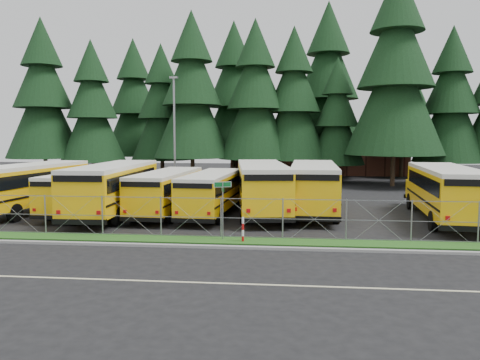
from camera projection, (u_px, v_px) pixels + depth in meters
The scene contains 30 objects.
ground at pixel (243, 234), 23.74m from camera, with size 120.00×120.00×0.00m, color black.
curb at pixel (237, 247), 20.67m from camera, with size 50.00×0.25×0.12m, color gray.
grass_verge at pixel (240, 241), 22.06m from camera, with size 50.00×1.40×0.06m, color #1C4814.
road_lane_line at pixel (221, 283), 15.82m from camera, with size 50.00×0.12×0.01m, color beige.
chainlink_fence at pixel (241, 218), 22.66m from camera, with size 44.00×0.10×2.00m, color gray, non-canonical shape.
brick_building at pixel (317, 150), 62.45m from camera, with size 22.00×10.00×6.00m, color brown.
bus_0 at pixel (33, 188), 30.50m from camera, with size 2.83×11.98×3.14m, color #FFBE08, non-canonical shape.
bus_1 at pixel (88, 192), 30.17m from camera, with size 2.41×10.20×2.67m, color #FFBE08, non-canonical shape.
bus_2 at pixel (116, 190), 29.27m from camera, with size 2.90×12.28×3.22m, color #FFBE08, non-canonical shape.
bus_3 at pixel (168, 193), 29.60m from camera, with size 2.47×10.47×2.74m, color #FFBE08, non-canonical shape.
bus_4 at pixel (213, 194), 29.22m from camera, with size 2.42×10.25×2.69m, color #FFBE08, non-canonical shape.
bus_5 at pixel (261, 189), 29.81m from camera, with size 2.90×12.29×3.22m, color #FFBE08, non-canonical shape.
bus_6 at pixel (313, 188), 30.11m from camera, with size 2.87×12.14×3.18m, color #FFBE08, non-canonical shape.
bus_east at pixel (444, 194), 27.36m from camera, with size 2.86×12.10×3.17m, color #FFBE08, non-canonical shape.
street_sign at pixel (223, 198), 22.18m from camera, with size 0.80×0.53×2.81m.
striped_bollard at pixel (243, 230), 21.83m from camera, with size 0.11×0.11×1.20m, color #B20C0C.
light_standard at pixel (174, 130), 41.45m from camera, with size 0.70×0.35×10.14m.
conifer_0 at pixel (43, 100), 50.08m from camera, with size 7.92×7.92×17.53m, color black, non-canonical shape.
conifer_1 at pixel (92, 111), 49.68m from camera, with size 6.82×6.82×15.09m, color black, non-canonical shape.
conifer_2 at pixel (162, 112), 52.56m from camera, with size 6.88×6.88×15.22m, color black, non-canonical shape.
conifer_3 at pixel (192, 97), 49.13m from camera, with size 8.14×8.14×17.99m, color black, non-canonical shape.
conifer_4 at pixel (255, 101), 48.98m from camera, with size 7.74×7.74×17.11m, color black, non-canonical shape.
conifer_5 at pixel (294, 105), 49.32m from camera, with size 7.42×7.42×16.40m, color black, non-canonical shape.
conifer_6 at pixel (337, 120), 48.92m from camera, with size 5.93×5.93×13.11m, color black, non-canonical shape.
conifer_7 at pixel (396, 77), 45.06m from camera, with size 9.55×9.55×21.12m, color black, non-canonical shape.
conifer_8 at pixel (451, 106), 46.46m from camera, with size 7.14×7.14×15.79m, color black, non-canonical shape.
conifer_10 at pixel (134, 108), 57.71m from camera, with size 7.61×7.61×16.83m, color black, non-canonical shape.
conifer_11 at pixel (234, 100), 55.21m from camera, with size 8.30×8.30×18.36m, color black, non-canonical shape.
conifer_12 at pixel (327, 91), 53.74m from camera, with size 9.14×9.14×20.21m, color black, non-canonical shape.
conifer_13 at pixel (403, 105), 55.59m from camera, with size 7.80×7.80×17.25m, color black, non-canonical shape.
Camera 1 is at (2.24, -23.27, 5.00)m, focal length 35.00 mm.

